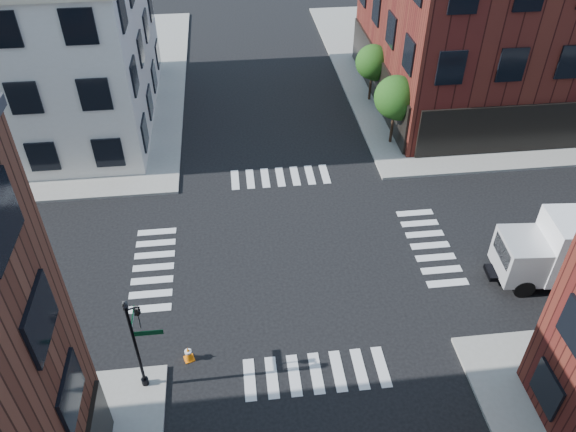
# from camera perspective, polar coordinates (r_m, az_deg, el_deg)

# --- Properties ---
(ground) EXTENTS (120.00, 120.00, 0.00)m
(ground) POSITION_cam_1_polar(r_m,az_deg,el_deg) (28.22, 0.69, -4.11)
(ground) COLOR black
(ground) RESTS_ON ground
(sidewalk_ne) EXTENTS (30.00, 30.00, 0.15)m
(sidewalk_ne) POSITION_cam_1_polar(r_m,az_deg,el_deg) (51.48, 22.11, 14.19)
(sidewalk_ne) COLOR gray
(sidewalk_ne) RESTS_ON ground
(building_ne) EXTENTS (25.00, 16.00, 12.00)m
(building_ne) POSITION_cam_1_polar(r_m,az_deg,el_deg) (45.22, 26.04, 18.15)
(building_ne) COLOR #441311
(building_ne) RESTS_ON ground
(tree_near) EXTENTS (2.69, 2.69, 4.49)m
(tree_near) POSITION_cam_1_polar(r_m,az_deg,el_deg) (35.94, 10.98, 11.55)
(tree_near) COLOR black
(tree_near) RESTS_ON ground
(tree_far) EXTENTS (2.43, 2.43, 4.07)m
(tree_far) POSITION_cam_1_polar(r_m,az_deg,el_deg) (41.26, 8.68, 15.04)
(tree_far) COLOR black
(tree_far) RESTS_ON ground
(signal_pole) EXTENTS (1.29, 1.24, 4.60)m
(signal_pole) POSITION_cam_1_polar(r_m,az_deg,el_deg) (21.78, -15.15, -11.75)
(signal_pole) COLOR black
(signal_pole) RESTS_ON ground
(traffic_cone) EXTENTS (0.51, 0.51, 0.75)m
(traffic_cone) POSITION_cam_1_polar(r_m,az_deg,el_deg) (24.08, -10.09, -13.59)
(traffic_cone) COLOR orange
(traffic_cone) RESTS_ON ground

